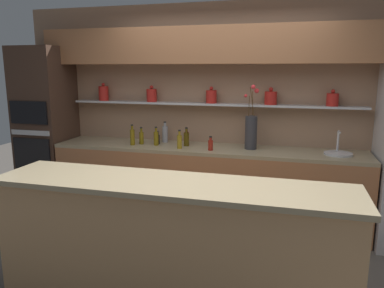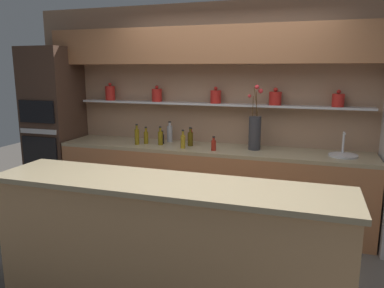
{
  "view_description": "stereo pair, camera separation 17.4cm",
  "coord_description": "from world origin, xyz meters",
  "views": [
    {
      "loc": [
        0.84,
        -2.95,
        1.83
      ],
      "look_at": [
        -0.07,
        0.38,
        1.13
      ],
      "focal_mm": 35.0,
      "sensor_mm": 36.0,
      "label": 1
    },
    {
      "loc": [
        1.0,
        -2.9,
        1.83
      ],
      "look_at": [
        -0.07,
        0.38,
        1.13
      ],
      "focal_mm": 35.0,
      "sensor_mm": 36.0,
      "label": 2
    }
  ],
  "objects": [
    {
      "name": "ground_plane",
      "position": [
        0.0,
        0.0,
        0.0
      ],
      "size": [
        12.0,
        12.0,
        0.0
      ],
      "primitive_type": "plane",
      "color": "#4C4742"
    },
    {
      "name": "island_counter",
      "position": [
        0.0,
        -0.48,
        0.51
      ],
      "size": [
        2.68,
        0.61,
        1.02
      ],
      "color": "tan",
      "rests_on": "ground_plane"
    },
    {
      "name": "bottle_sauce_1",
      "position": [
        -0.05,
        1.09,
        0.99
      ],
      "size": [
        0.05,
        0.05,
        0.16
      ],
      "color": "maroon",
      "rests_on": "back_counter_unit"
    },
    {
      "name": "bottle_oil_7",
      "position": [
        -0.74,
        1.2,
        1.01
      ],
      "size": [
        0.06,
        0.06,
        0.23
      ],
      "color": "brown",
      "rests_on": "back_counter_unit"
    },
    {
      "name": "bottle_oil_0",
      "position": [
        -0.38,
        1.26,
        1.01
      ],
      "size": [
        0.06,
        0.06,
        0.22
      ],
      "color": "#47380A",
      "rests_on": "back_counter_unit"
    },
    {
      "name": "back_counter_unit",
      "position": [
        -0.14,
        1.24,
        0.46
      ],
      "size": [
        3.66,
        0.62,
        0.92
      ],
      "color": "#99603D",
      "rests_on": "ground_plane"
    },
    {
      "name": "bottle_sauce_6",
      "position": [
        -0.41,
        1.38,
        1.0
      ],
      "size": [
        0.05,
        0.05,
        0.2
      ],
      "color": "maroon",
      "rests_on": "back_counter_unit"
    },
    {
      "name": "bottle_spirit_3",
      "position": [
        -0.7,
        1.41,
        1.03
      ],
      "size": [
        0.07,
        0.07,
        0.26
      ],
      "color": "gray",
      "rests_on": "back_counter_unit"
    },
    {
      "name": "oven_tower",
      "position": [
        -2.29,
        1.24,
        1.05
      ],
      "size": [
        0.61,
        0.64,
        2.1
      ],
      "color": "#3D281E",
      "rests_on": "ground_plane"
    },
    {
      "name": "bottle_oil_2",
      "position": [
        -0.94,
        1.22,
        1.0
      ],
      "size": [
        0.05,
        0.05,
        0.21
      ],
      "color": "brown",
      "rests_on": "back_counter_unit"
    },
    {
      "name": "bottle_oil_8",
      "position": [
        -0.42,
        1.09,
        1.01
      ],
      "size": [
        0.06,
        0.06,
        0.22
      ],
      "color": "olive",
      "rests_on": "back_counter_unit"
    },
    {
      "name": "sink_fixture",
      "position": [
        1.32,
        1.25,
        0.94
      ],
      "size": [
        0.3,
        0.3,
        0.25
      ],
      "color": "#B7B7BC",
      "rests_on": "back_counter_unit"
    },
    {
      "name": "back_wall_unit",
      "position": [
        -0.0,
        1.53,
        1.55
      ],
      "size": [
        5.2,
        0.44,
        2.6
      ],
      "color": "#937056",
      "rests_on": "ground_plane"
    },
    {
      "name": "flower_vase",
      "position": [
        0.38,
        1.29,
        1.13
      ],
      "size": [
        0.16,
        0.15,
        0.74
      ],
      "color": "#2D2D33",
      "rests_on": "back_counter_unit"
    },
    {
      "name": "bottle_oil_4",
      "position": [
        -1.02,
        1.13,
        1.02
      ],
      "size": [
        0.06,
        0.06,
        0.25
      ],
      "color": "brown",
      "rests_on": "back_counter_unit"
    },
    {
      "name": "bottle_sauce_5",
      "position": [
        -0.75,
        1.28,
        0.99
      ],
      "size": [
        0.05,
        0.05,
        0.16
      ],
      "color": "black",
      "rests_on": "back_counter_unit"
    }
  ]
}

